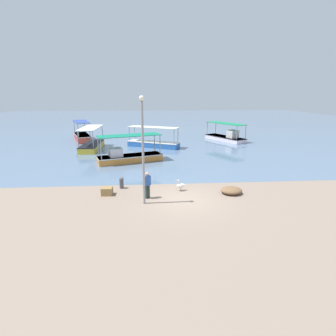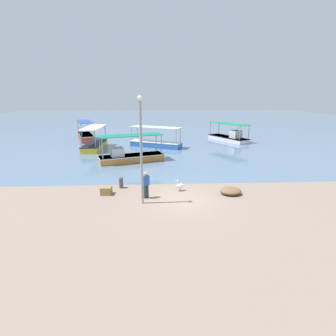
{
  "view_description": "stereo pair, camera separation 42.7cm",
  "coord_description": "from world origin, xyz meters",
  "px_view_note": "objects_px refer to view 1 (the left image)",
  "views": [
    {
      "loc": [
        -2.0,
        -14.83,
        6.22
      ],
      "look_at": [
        -0.63,
        4.06,
        0.91
      ],
      "focal_mm": 28.0,
      "sensor_mm": 36.0,
      "label": 1
    },
    {
      "loc": [
        -1.58,
        -14.85,
        6.22
      ],
      "look_at": [
        -0.63,
        4.06,
        0.91
      ],
      "focal_mm": 28.0,
      "sensor_mm": 36.0,
      "label": 2
    }
  ],
  "objects_px": {
    "mooring_bollard": "(122,182)",
    "fishing_boat_far_right": "(153,143)",
    "fishing_boat_center": "(128,156)",
    "fishing_boat_near_left": "(92,145)",
    "cargo_crate": "(107,191)",
    "lamp_post": "(143,146)",
    "pelican": "(180,185)",
    "fisherman_standing": "(147,184)",
    "net_pile": "(231,190)",
    "fishing_boat_outer": "(82,136)",
    "fishing_boat_near_right": "(226,137)"
  },
  "relations": [
    {
      "from": "fishing_boat_center",
      "to": "fishing_boat_near_right",
      "type": "bearing_deg",
      "value": 40.9
    },
    {
      "from": "fishing_boat_near_right",
      "to": "cargo_crate",
      "type": "xyz_separation_m",
      "value": [
        -13.51,
        -19.63,
        -0.32
      ]
    },
    {
      "from": "fishing_boat_outer",
      "to": "cargo_crate",
      "type": "distance_m",
      "value": 22.33
    },
    {
      "from": "fishing_boat_far_right",
      "to": "fishing_boat_near_left",
      "type": "bearing_deg",
      "value": -173.88
    },
    {
      "from": "fishing_boat_far_right",
      "to": "lamp_post",
      "type": "xyz_separation_m",
      "value": [
        -0.87,
        -17.33,
        2.95
      ]
    },
    {
      "from": "fisherman_standing",
      "to": "net_pile",
      "type": "xyz_separation_m",
      "value": [
        5.44,
        0.39,
        -0.69
      ]
    },
    {
      "from": "fisherman_standing",
      "to": "cargo_crate",
      "type": "relative_size",
      "value": 2.51
    },
    {
      "from": "pelican",
      "to": "fishing_boat_far_right",
      "type": "bearing_deg",
      "value": 95.64
    },
    {
      "from": "pelican",
      "to": "cargo_crate",
      "type": "xyz_separation_m",
      "value": [
        -4.8,
        -0.38,
        -0.13
      ]
    },
    {
      "from": "lamp_post",
      "to": "mooring_bollard",
      "type": "bearing_deg",
      "value": 120.19
    },
    {
      "from": "cargo_crate",
      "to": "pelican",
      "type": "bearing_deg",
      "value": 4.5
    },
    {
      "from": "fishing_boat_far_right",
      "to": "mooring_bollard",
      "type": "xyz_separation_m",
      "value": [
        -2.46,
        -14.59,
        -0.09
      ]
    },
    {
      "from": "net_pile",
      "to": "fishing_boat_center",
      "type": "bearing_deg",
      "value": 129.19
    },
    {
      "from": "fishing_boat_center",
      "to": "mooring_bollard",
      "type": "bearing_deg",
      "value": -89.46
    },
    {
      "from": "fisherman_standing",
      "to": "cargo_crate",
      "type": "bearing_deg",
      "value": 163.58
    },
    {
      "from": "lamp_post",
      "to": "net_pile",
      "type": "xyz_separation_m",
      "value": [
        5.63,
        1.2,
        -3.24
      ]
    },
    {
      "from": "fishing_boat_far_right",
      "to": "pelican",
      "type": "xyz_separation_m",
      "value": [
        1.52,
        -15.38,
        -0.13
      ]
    },
    {
      "from": "mooring_bollard",
      "to": "fishing_boat_far_right",
      "type": "bearing_deg",
      "value": 80.43
    },
    {
      "from": "fisherman_standing",
      "to": "fishing_boat_center",
      "type": "bearing_deg",
      "value": 101.22
    },
    {
      "from": "pelican",
      "to": "mooring_bollard",
      "type": "distance_m",
      "value": 4.06
    },
    {
      "from": "fishing_boat_near_right",
      "to": "fisherman_standing",
      "type": "distance_m",
      "value": 23.14
    },
    {
      "from": "lamp_post",
      "to": "fishing_boat_outer",
      "type": "bearing_deg",
      "value": 111.49
    },
    {
      "from": "fishing_boat_near_right",
      "to": "fishing_boat_center",
      "type": "xyz_separation_m",
      "value": [
        -12.76,
        -11.06,
        -0.0
      ]
    },
    {
      "from": "pelican",
      "to": "cargo_crate",
      "type": "relative_size",
      "value": 1.19
    },
    {
      "from": "fishing_boat_center",
      "to": "fishing_boat_near_left",
      "type": "bearing_deg",
      "value": 126.46
    },
    {
      "from": "fishing_boat_far_right",
      "to": "net_pile",
      "type": "relative_size",
      "value": 4.69
    },
    {
      "from": "fishing_boat_outer",
      "to": "lamp_post",
      "type": "height_order",
      "value": "lamp_post"
    },
    {
      "from": "fishing_boat_near_left",
      "to": "fishing_boat_far_right",
      "type": "xyz_separation_m",
      "value": [
        7.26,
        0.78,
        -0.01
      ]
    },
    {
      "from": "fishing_boat_far_right",
      "to": "mooring_bollard",
      "type": "height_order",
      "value": "fishing_boat_far_right"
    },
    {
      "from": "fisherman_standing",
      "to": "mooring_bollard",
      "type": "bearing_deg",
      "value": 132.77
    },
    {
      "from": "fishing_boat_center",
      "to": "fisherman_standing",
      "type": "xyz_separation_m",
      "value": [
        1.85,
        -9.34,
        0.34
      ]
    },
    {
      "from": "fishing_boat_outer",
      "to": "lamp_post",
      "type": "distance_m",
      "value": 24.78
    },
    {
      "from": "fishing_boat_far_right",
      "to": "cargo_crate",
      "type": "distance_m",
      "value": 16.09
    },
    {
      "from": "pelican",
      "to": "lamp_post",
      "type": "xyz_separation_m",
      "value": [
        -2.39,
        -1.95,
        3.08
      ]
    },
    {
      "from": "lamp_post",
      "to": "mooring_bollard",
      "type": "relative_size",
      "value": 7.8
    },
    {
      "from": "pelican",
      "to": "mooring_bollard",
      "type": "bearing_deg",
      "value": 168.84
    },
    {
      "from": "cargo_crate",
      "to": "lamp_post",
      "type": "bearing_deg",
      "value": -33.22
    },
    {
      "from": "fishing_boat_near_right",
      "to": "fishing_boat_center",
      "type": "bearing_deg",
      "value": -139.1
    },
    {
      "from": "fishing_boat_near_left",
      "to": "fisherman_standing",
      "type": "relative_size",
      "value": 3.54
    },
    {
      "from": "fishing_boat_near_right",
      "to": "mooring_bollard",
      "type": "xyz_separation_m",
      "value": [
        -12.69,
        -18.47,
        -0.15
      ]
    },
    {
      "from": "pelican",
      "to": "net_pile",
      "type": "distance_m",
      "value": 3.34
    },
    {
      "from": "fishing_boat_near_right",
      "to": "fishing_boat_far_right",
      "type": "bearing_deg",
      "value": -159.23
    },
    {
      "from": "fishing_boat_near_right",
      "to": "fishing_boat_near_left",
      "type": "bearing_deg",
      "value": -165.09
    },
    {
      "from": "fishing_boat_near_right",
      "to": "fishing_boat_outer",
      "type": "bearing_deg",
      "value": 175.19
    },
    {
      "from": "fishing_boat_outer",
      "to": "net_pile",
      "type": "xyz_separation_m",
      "value": [
        14.65,
        -21.7,
        -0.37
      ]
    },
    {
      "from": "fishing_boat_near_left",
      "to": "fishing_boat_near_right",
      "type": "distance_m",
      "value": 18.1
    },
    {
      "from": "fishing_boat_far_right",
      "to": "fisherman_standing",
      "type": "distance_m",
      "value": 16.54
    },
    {
      "from": "fishing_boat_far_right",
      "to": "fisherman_standing",
      "type": "relative_size",
      "value": 3.85
    },
    {
      "from": "fishing_boat_near_left",
      "to": "fishing_boat_outer",
      "type": "height_order",
      "value": "fishing_boat_outer"
    },
    {
      "from": "fishing_boat_far_right",
      "to": "lamp_post",
      "type": "relative_size",
      "value": 1.05
    }
  ]
}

